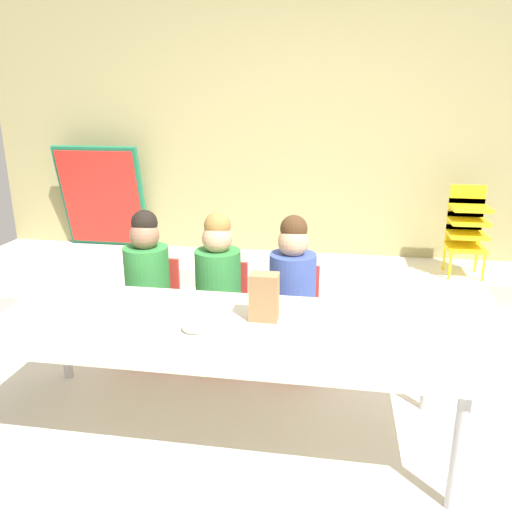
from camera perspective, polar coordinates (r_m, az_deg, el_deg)
The scene contains 13 objects.
ground_plane at distance 3.14m, azimuth 2.82°, elevation -11.85°, with size 6.58×4.75×0.02m.
back_wall at distance 5.11m, azimuth 6.04°, elevation 15.09°, with size 6.58×0.10×2.67m, color tan.
craft_table at distance 2.30m, azimuth -3.96°, elevation -8.59°, with size 2.12×0.78×0.55m.
seated_child_near_camera at distance 3.00m, azimuth -12.17°, elevation -1.82°, with size 0.32×0.31×0.92m.
seated_child_middle_seat at distance 2.88m, azimuth -4.27°, elevation -2.30°, with size 0.34×0.34×0.92m.
seated_child_far_right at distance 2.81m, azimuth 4.17°, elevation -2.76°, with size 0.32×0.31×0.92m.
kid_chair_yellow_stack at distance 4.85m, azimuth 22.75°, elevation 3.24°, with size 0.32×0.30×0.80m.
folded_activity_table at distance 5.56m, azimuth -16.99°, elevation 6.32°, with size 0.90×0.29×1.09m.
paper_bag_brown at distance 2.29m, azimuth 0.83°, elevation -4.64°, with size 0.13×0.09×0.22m, color #9E754C.
paper_plate_near_edge at distance 2.51m, azimuth -18.83°, elevation -6.20°, with size 0.18×0.18×0.01m, color white.
paper_plate_center_table at distance 2.55m, azimuth -11.46°, elevation -5.20°, with size 0.18×0.18×0.01m, color white.
donut_powdered_on_plate at distance 2.50m, azimuth -18.87°, elevation -5.83°, with size 0.10×0.10×0.03m, color white.
donut_powdered_loose at distance 2.23m, azimuth -6.93°, elevation -7.91°, with size 0.12×0.12×0.03m, color white.
Camera 1 is at (0.31, -2.72, 1.51)m, focal length 35.35 mm.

